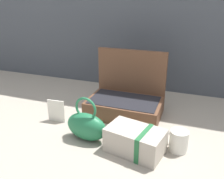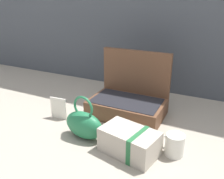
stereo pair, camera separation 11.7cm
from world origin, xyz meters
name	(u,v)px [view 1 (the left image)]	position (x,y,z in m)	size (l,w,h in m)	color
ground_plane	(109,122)	(0.00, 0.00, 0.00)	(6.00, 6.00, 0.00)	#9E9384
open_suitcase	(126,100)	(0.05, 0.14, 0.08)	(0.40, 0.27, 0.34)	brown
teal_pouch_handbag	(86,126)	(-0.04, -0.18, 0.07)	(0.21, 0.11, 0.21)	#237247
cream_toiletry_bag	(136,141)	(0.20, -0.20, 0.05)	(0.26, 0.19, 0.11)	#B2A899
coffee_mug	(178,141)	(0.37, -0.13, 0.05)	(0.12, 0.08, 0.10)	silver
info_card_left	(56,111)	(-0.27, -0.08, 0.06)	(0.09, 0.01, 0.12)	white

